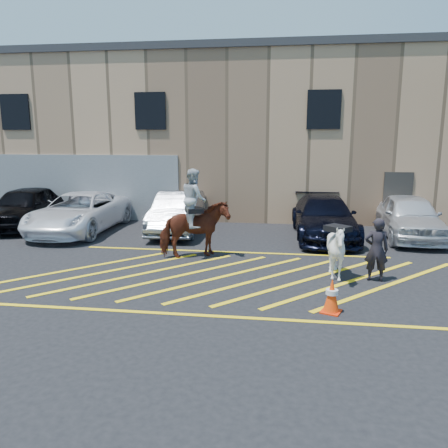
# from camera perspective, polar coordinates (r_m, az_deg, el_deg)

# --- Properties ---
(ground) EXTENTS (90.00, 90.00, 0.00)m
(ground) POSITION_cam_1_polar(r_m,az_deg,el_deg) (11.62, -0.10, -6.49)
(ground) COLOR black
(ground) RESTS_ON ground
(car_black_suv) EXTENTS (2.38, 4.89, 1.61)m
(car_black_suv) POSITION_cam_1_polar(r_m,az_deg,el_deg) (19.20, -24.58, 2.05)
(car_black_suv) COLOR black
(car_black_suv) RESTS_ON ground
(car_white_pickup) EXTENTS (2.48, 5.33, 1.48)m
(car_white_pickup) POSITION_cam_1_polar(r_m,az_deg,el_deg) (17.42, -18.37, 1.43)
(car_white_pickup) COLOR white
(car_white_pickup) RESTS_ON ground
(car_silver_sedan) EXTENTS (1.82, 4.64, 1.51)m
(car_silver_sedan) POSITION_cam_1_polar(r_m,az_deg,el_deg) (16.61, -5.97, 1.55)
(car_silver_sedan) COLOR gray
(car_silver_sedan) RESTS_ON ground
(car_blue_suv) EXTENTS (2.28, 5.14, 1.47)m
(car_blue_suv) POSITION_cam_1_polar(r_m,az_deg,el_deg) (15.99, 12.90, 0.87)
(car_blue_suv) COLOR black
(car_blue_suv) RESTS_ON ground
(car_white_suv) EXTENTS (2.05, 4.64, 1.55)m
(car_white_suv) POSITION_cam_1_polar(r_m,az_deg,el_deg) (16.83, 23.05, 0.90)
(car_white_suv) COLOR silver
(car_white_suv) RESTS_ON ground
(handler) EXTENTS (0.61, 0.42, 1.60)m
(handler) POSITION_cam_1_polar(r_m,az_deg,el_deg) (11.50, 19.29, -3.18)
(handler) COLOR black
(handler) RESTS_ON ground
(warehouse) EXTENTS (32.42, 10.20, 7.30)m
(warehouse) POSITION_cam_1_polar(r_m,az_deg,el_deg) (23.00, 4.07, 11.53)
(warehouse) COLOR tan
(warehouse) RESTS_ON ground
(hatching_zone) EXTENTS (12.60, 5.12, 0.01)m
(hatching_zone) POSITION_cam_1_polar(r_m,az_deg,el_deg) (11.33, -0.31, -6.93)
(hatching_zone) COLOR yellow
(hatching_zone) RESTS_ON ground
(mounted_bay) EXTENTS (2.21, 1.68, 2.66)m
(mounted_bay) POSITION_cam_1_polar(r_m,az_deg,el_deg) (12.94, -3.91, 0.24)
(mounted_bay) COLOR #612A16
(mounted_bay) RESTS_ON ground
(saddled_white) EXTENTS (1.77, 1.78, 1.46)m
(saddled_white) POSITION_cam_1_polar(r_m,az_deg,el_deg) (11.39, 14.50, -3.35)
(saddled_white) COLOR white
(saddled_white) RESTS_ON ground
(traffic_cone) EXTENTS (0.49, 0.49, 0.73)m
(traffic_cone) POSITION_cam_1_polar(r_m,az_deg,el_deg) (9.31, 13.89, -9.04)
(traffic_cone) COLOR red
(traffic_cone) RESTS_ON ground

